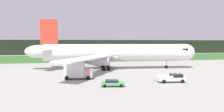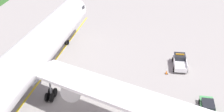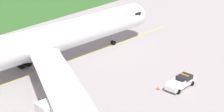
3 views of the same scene
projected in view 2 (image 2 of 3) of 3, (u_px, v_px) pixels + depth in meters
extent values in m
plane|color=#98948F|center=(70.00, 99.00, 42.09)|extent=(320.00, 320.00, 0.00)
cube|color=yellow|center=(36.00, 85.00, 45.54)|extent=(69.33, 6.99, 0.01)
cylinder|color=white|center=(33.00, 53.00, 43.41)|extent=(43.81, 9.36, 5.21)
ellipsoid|color=white|center=(74.00, 10.00, 64.00)|extent=(6.20, 5.73, 5.21)
ellipsoid|color=#B1B5C5|center=(28.00, 69.00, 42.03)|extent=(11.06, 6.46, 2.86)
cube|color=black|center=(72.00, 8.00, 62.51)|extent=(2.27, 5.10, 0.70)
cube|color=white|center=(115.00, 93.00, 34.87)|extent=(16.42, 22.75, 0.35)
cylinder|color=#B4B4B4|center=(75.00, 85.00, 39.02)|extent=(4.46, 2.97, 2.57)
cylinder|color=black|center=(79.00, 77.00, 40.98)|extent=(0.35, 2.37, 2.37)
cylinder|color=gray|center=(66.00, 36.00, 59.76)|extent=(0.20, 0.20, 2.61)
cylinder|color=black|center=(65.00, 42.00, 60.32)|extent=(0.92, 0.31, 0.90)
cylinder|color=black|center=(68.00, 42.00, 60.26)|extent=(0.92, 0.31, 0.90)
cylinder|color=gray|center=(3.00, 83.00, 42.33)|extent=(0.28, 0.28, 2.61)
cylinder|color=black|center=(9.00, 89.00, 43.45)|extent=(1.22, 0.41, 1.20)
cylinder|color=black|center=(5.00, 88.00, 43.54)|extent=(1.22, 0.41, 1.20)
cylinder|color=black|center=(5.00, 94.00, 42.19)|extent=(1.22, 0.41, 1.20)
cylinder|color=black|center=(0.00, 93.00, 42.28)|extent=(1.22, 0.41, 1.20)
cylinder|color=gray|center=(50.00, 86.00, 41.45)|extent=(0.28, 0.28, 2.61)
cylinder|color=black|center=(50.00, 92.00, 42.66)|extent=(1.22, 0.41, 1.20)
cylinder|color=black|center=(55.00, 92.00, 42.57)|extent=(1.22, 0.41, 1.20)
cylinder|color=black|center=(47.00, 97.00, 41.40)|extent=(1.22, 0.41, 1.20)
cylinder|color=black|center=(52.00, 98.00, 41.31)|extent=(1.22, 0.41, 1.20)
cube|color=white|center=(180.00, 63.00, 50.98)|extent=(5.95, 2.53, 0.70)
cube|color=black|center=(180.00, 57.00, 51.64)|extent=(2.47, 2.06, 0.70)
cube|color=white|center=(175.00, 63.00, 49.61)|extent=(2.78, 0.34, 0.45)
cube|color=white|center=(187.00, 64.00, 49.37)|extent=(2.78, 0.34, 0.45)
cube|color=orange|center=(180.00, 54.00, 51.46)|extent=(0.32, 1.43, 0.16)
cylinder|color=black|center=(173.00, 60.00, 53.03)|extent=(0.78, 0.31, 0.76)
cylinder|color=black|center=(185.00, 60.00, 52.78)|extent=(0.78, 0.31, 0.76)
cylinder|color=black|center=(174.00, 70.00, 49.47)|extent=(0.78, 0.31, 0.76)
cylinder|color=black|center=(187.00, 70.00, 49.22)|extent=(0.78, 0.31, 0.76)
cube|color=#49A557|center=(208.00, 107.00, 39.29)|extent=(4.63, 2.33, 0.55)
cube|color=black|center=(208.00, 105.00, 38.89)|extent=(2.67, 1.86, 0.45)
cylinder|color=black|center=(199.00, 102.00, 40.95)|extent=(0.62, 0.26, 0.60)
cylinder|color=black|center=(213.00, 103.00, 40.65)|extent=(0.62, 0.26, 0.60)
cube|color=black|center=(166.00, 74.00, 48.93)|extent=(0.46, 0.46, 0.03)
cone|color=orange|center=(166.00, 72.00, 48.81)|extent=(0.35, 0.35, 0.55)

